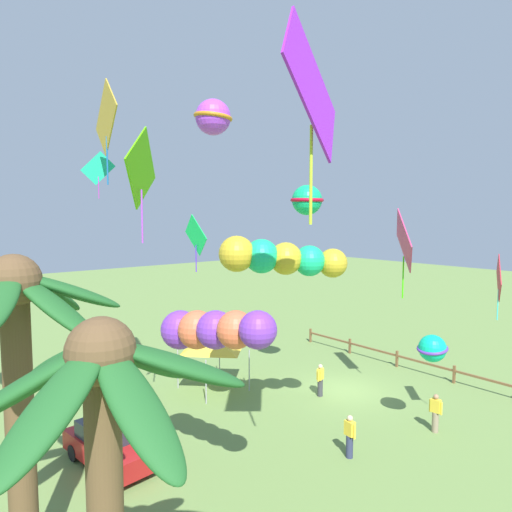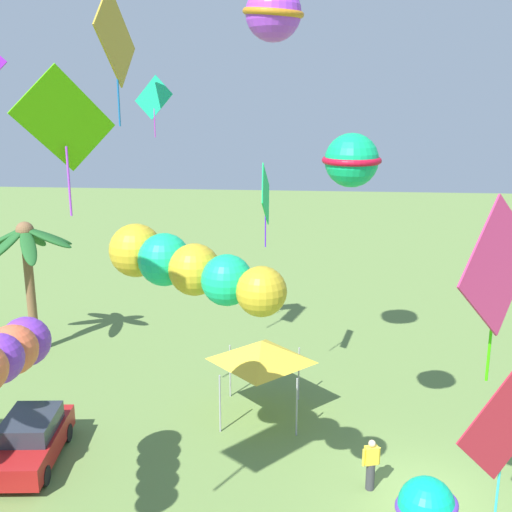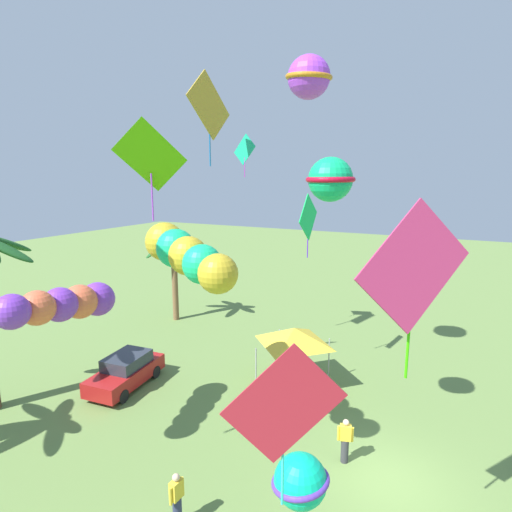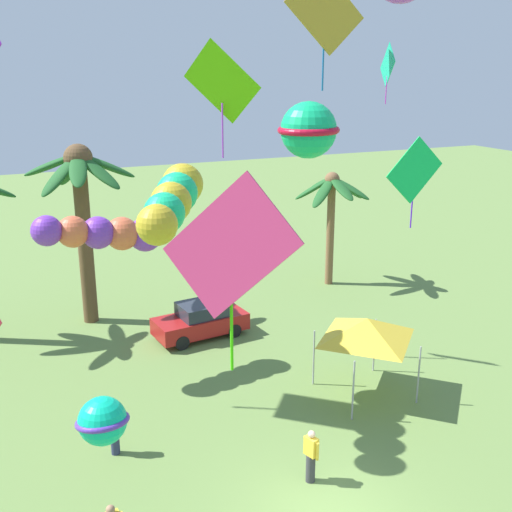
% 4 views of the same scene
% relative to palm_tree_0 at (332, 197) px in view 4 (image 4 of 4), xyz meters
% --- Properties ---
extents(palm_tree_0, '(3.70, 4.16, 5.96)m').
position_rel_palm_tree_0_xyz_m(palm_tree_0, '(0.00, 0.00, 0.00)').
color(palm_tree_0, brown).
rests_on(palm_tree_0, ground).
extents(palm_tree_2, '(4.75, 4.58, 7.98)m').
position_rel_palm_tree_0_xyz_m(palm_tree_2, '(-12.47, -0.06, 1.23)').
color(palm_tree_2, brown).
rests_on(palm_tree_2, ground).
extents(parked_car_0, '(4.06, 2.12, 1.51)m').
position_rel_palm_tree_0_xyz_m(parked_car_0, '(-8.48, -3.71, -3.90)').
color(parked_car_0, '#A51919').
rests_on(parked_car_0, ground).
extents(spectator_1, '(0.33, 0.53, 1.59)m').
position_rel_palm_tree_0_xyz_m(spectator_1, '(-8.95, -14.17, -3.84)').
color(spectator_1, '#38383D').
rests_on(spectator_1, ground).
extents(spectator_2, '(0.55, 0.26, 1.59)m').
position_rel_palm_tree_0_xyz_m(spectator_2, '(-13.61, -10.66, -3.84)').
color(spectator_2, '#2D3351').
rests_on(spectator_2, ground).
extents(festival_tent, '(2.86, 2.86, 2.85)m').
position_rel_palm_tree_0_xyz_m(festival_tent, '(-4.87, -10.64, -2.18)').
color(festival_tent, '#9E9EA3').
rests_on(festival_tent, ground).
extents(kite_ball_0, '(1.22, 1.22, 1.09)m').
position_rel_palm_tree_0_xyz_m(kite_ball_0, '(-14.51, -14.61, -1.10)').
color(kite_ball_0, '#0CC897').
extents(kite_tube_1, '(4.62, 1.55, 1.76)m').
position_rel_palm_tree_0_xyz_m(kite_tube_1, '(-12.55, -5.33, 0.75)').
color(kite_tube_1, purple).
extents(kite_diamond_3, '(2.15, 2.12, 4.11)m').
position_rel_palm_tree_0_xyz_m(kite_diamond_3, '(-12.06, -16.23, 2.99)').
color(kite_diamond_3, '#C53166').
extents(kite_diamond_4, '(3.19, 0.40, 4.47)m').
position_rel_palm_tree_0_xyz_m(kite_diamond_4, '(-4.07, -5.71, 8.32)').
color(kite_diamond_4, gold).
extents(kite_ball_5, '(1.80, 1.80, 1.40)m').
position_rel_palm_tree_0_xyz_m(kite_ball_5, '(-8.78, -13.29, 4.89)').
color(kite_ball_5, '#10B86C').
extents(kite_diamond_6, '(2.17, 0.26, 3.02)m').
position_rel_palm_tree_0_xyz_m(kite_diamond_6, '(-3.35, -10.64, 3.12)').
color(kite_diamond_6, '#12D056').
extents(kite_diamond_8, '(0.49, 1.58, 2.29)m').
position_rel_palm_tree_0_xyz_m(kite_diamond_8, '(-1.54, -6.27, 6.43)').
color(kite_diamond_8, '#1AB588').
extents(kite_tube_9, '(3.00, 4.52, 1.65)m').
position_rel_palm_tree_0_xyz_m(kite_tube_9, '(-11.19, -9.38, 2.59)').
color(kite_tube_9, gold).
extents(kite_diamond_10, '(2.15, 2.23, 4.20)m').
position_rel_palm_tree_0_xyz_m(kite_diamond_10, '(-8.02, -5.38, 5.82)').
color(kite_diamond_10, '#52BE0A').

